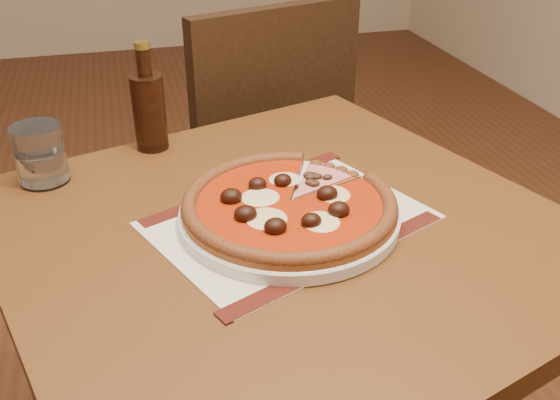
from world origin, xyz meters
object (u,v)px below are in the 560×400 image
(chair_far, at_px, (255,152))
(plate, at_px, (289,215))
(bottle, at_px, (149,108))
(pizza, at_px, (289,203))
(table, at_px, (283,278))
(water_glass, at_px, (40,154))

(chair_far, bearing_deg, plate, 63.96)
(chair_far, distance_m, bottle, 0.55)
(plate, xyz_separation_m, pizza, (-0.00, -0.00, 0.02))
(table, bearing_deg, bottle, 117.15)
(chair_far, relative_size, bottle, 4.65)
(chair_far, xyz_separation_m, water_glass, (-0.47, -0.46, 0.27))
(bottle, bearing_deg, table, -62.85)
(table, height_order, bottle, bottle)
(pizza, bearing_deg, bottle, 118.97)
(table, distance_m, water_glass, 0.45)
(bottle, bearing_deg, water_glass, -154.76)
(water_glass, xyz_separation_m, bottle, (0.19, 0.09, 0.03))
(plate, bearing_deg, chair_far, 81.75)
(chair_far, distance_m, water_glass, 0.71)
(bottle, bearing_deg, pizza, -61.03)
(plate, xyz_separation_m, bottle, (-0.18, 0.32, 0.07))
(table, xyz_separation_m, bottle, (-0.17, 0.32, 0.18))
(plate, bearing_deg, pizza, -135.34)
(table, relative_size, chair_far, 1.07)
(water_glass, bearing_deg, table, -33.67)
(table, height_order, water_glass, water_glass)
(plate, height_order, pizza, pizza)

